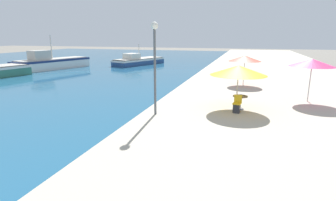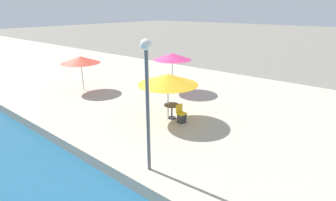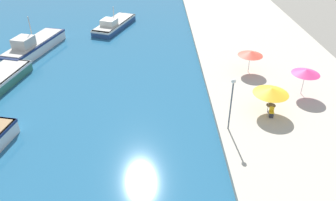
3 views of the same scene
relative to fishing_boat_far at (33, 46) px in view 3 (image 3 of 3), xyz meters
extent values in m
cube|color=#BCB29E|center=(28.21, 5.28, -0.67)|extent=(16.00, 90.00, 0.52)
cube|color=silver|center=(0.05, 0.17, -0.24)|extent=(5.43, 10.57, 1.29)
cube|color=navy|center=(0.05, 0.17, 0.28)|extent=(5.51, 10.68, 0.25)
cube|color=#ADA89E|center=(0.05, 0.17, 0.46)|extent=(4.99, 9.72, 0.10)
cube|color=#B7B2A8|center=(-0.44, -1.55, 1.09)|extent=(2.45, 2.68, 1.16)
cylinder|color=#B7B2A8|center=(0.05, 0.17, 2.06)|extent=(0.12, 0.12, 3.10)
cube|color=navy|center=(9.08, 8.66, -0.43)|extent=(5.75, 9.40, 0.90)
cube|color=silver|center=(9.08, 8.66, -0.11)|extent=(5.83, 9.50, 0.25)
cube|color=#ADA89E|center=(9.08, 8.66, 0.07)|extent=(5.29, 8.65, 0.10)
cube|color=silver|center=(8.52, 7.19, 0.52)|extent=(2.51, 2.53, 0.81)
cylinder|color=#B7B2A8|center=(9.08, 8.66, 1.20)|extent=(0.12, 0.12, 2.17)
cylinder|color=#B7B7B7|center=(24.91, -14.89, 0.60)|extent=(0.06, 0.06, 2.00)
cone|color=yellow|center=(24.91, -14.89, 1.71)|extent=(3.02, 3.02, 0.53)
cylinder|color=#B7B7B7|center=(29.03, -11.92, 0.73)|extent=(0.06, 0.06, 2.28)
cone|color=#E5387A|center=(29.03, -11.92, 1.95)|extent=(2.58, 2.58, 0.45)
cylinder|color=#B7B7B7|center=(25.09, -7.12, 0.62)|extent=(0.06, 0.06, 2.05)
cone|color=#E04C38|center=(25.09, -7.12, 1.73)|extent=(2.62, 2.62, 0.46)
cylinder|color=#333338|center=(25.10, -14.99, -0.39)|extent=(0.44, 0.44, 0.04)
cylinder|color=#333338|center=(25.10, -14.99, -0.06)|extent=(0.08, 0.08, 0.70)
cylinder|color=#4C4742|center=(25.10, -14.99, 0.31)|extent=(0.80, 0.80, 0.04)
cube|color=#2D2D33|center=(24.96, -15.73, -0.18)|extent=(0.39, 0.39, 0.45)
cube|color=gold|center=(24.96, -15.73, 0.07)|extent=(0.46, 0.46, 0.06)
cube|color=gold|center=(25.00, -15.53, 0.30)|extent=(0.40, 0.13, 0.40)
cylinder|color=#565B60|center=(20.99, -17.23, 1.69)|extent=(0.12, 0.12, 4.20)
sphere|color=white|center=(20.99, -17.23, 3.97)|extent=(0.36, 0.36, 0.36)
camera|label=1|loc=(25.36, -29.37, 3.50)|focal=28.00mm
camera|label=2|loc=(15.22, -22.79, 5.02)|focal=28.00mm
camera|label=3|loc=(15.37, -38.48, 15.63)|focal=35.00mm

